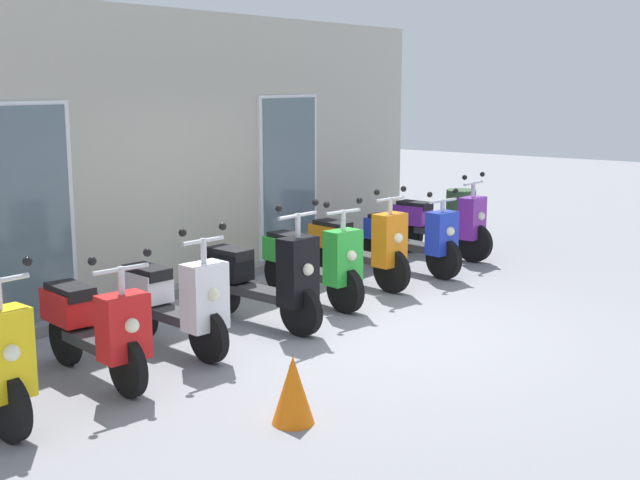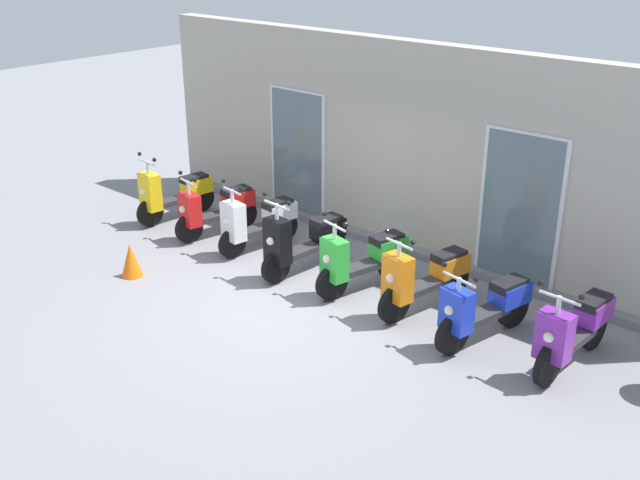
{
  "view_description": "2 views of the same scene",
  "coord_description": "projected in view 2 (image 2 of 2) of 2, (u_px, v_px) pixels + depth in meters",
  "views": [
    {
      "loc": [
        -7.05,
        -4.49,
        2.5
      ],
      "look_at": [
        0.12,
        0.65,
        0.84
      ],
      "focal_mm": 47.9,
      "sensor_mm": 36.0,
      "label": 1
    },
    {
      "loc": [
        6.42,
        -6.63,
        4.9
      ],
      "look_at": [
        0.2,
        0.53,
        0.85
      ],
      "focal_mm": 41.78,
      "sensor_mm": 36.0,
      "label": 2
    }
  ],
  "objects": [
    {
      "name": "ground_plane",
      "position": [
        284.0,
        303.0,
        10.4
      ],
      "size": [
        40.0,
        40.0,
        0.0
      ],
      "primitive_type": "plane",
      "color": "gray"
    },
    {
      "name": "scooter_green",
      "position": [
        362.0,
        259.0,
        10.61
      ],
      "size": [
        0.7,
        1.61,
        1.24
      ],
      "color": "black",
      "rests_on": "ground_plane"
    },
    {
      "name": "traffic_cone",
      "position": [
        131.0,
        260.0,
        11.1
      ],
      "size": [
        0.32,
        0.32,
        0.52
      ],
      "primitive_type": "cone",
      "color": "orange",
      "rests_on": "ground_plane"
    },
    {
      "name": "scooter_purple",
      "position": [
        574.0,
        330.0,
        8.74
      ],
      "size": [
        0.56,
        1.67,
        1.24
      ],
      "color": "black",
      "rests_on": "ground_plane"
    },
    {
      "name": "scooter_orange",
      "position": [
        424.0,
        277.0,
        10.01
      ],
      "size": [
        0.65,
        1.66,
        1.26
      ],
      "color": "black",
      "rests_on": "ground_plane"
    },
    {
      "name": "storefront_facade",
      "position": [
        404.0,
        151.0,
        11.69
      ],
      "size": [
        10.32,
        0.5,
        3.3
      ],
      "color": "#B2AD9E",
      "rests_on": "ground_plane"
    },
    {
      "name": "scooter_yellow",
      "position": [
        174.0,
        193.0,
        13.17
      ],
      "size": [
        0.54,
        1.58,
        1.29
      ],
      "color": "black",
      "rests_on": "ground_plane"
    },
    {
      "name": "scooter_blue",
      "position": [
        485.0,
        307.0,
        9.31
      ],
      "size": [
        0.69,
        1.64,
        1.14
      ],
      "color": "black",
      "rests_on": "ground_plane"
    },
    {
      "name": "scooter_black",
      "position": [
        303.0,
        241.0,
        11.14
      ],
      "size": [
        0.59,
        1.66,
        1.34
      ],
      "color": "black",
      "rests_on": "ground_plane"
    },
    {
      "name": "scooter_red",
      "position": [
        216.0,
        208.0,
        12.48
      ],
      "size": [
        0.65,
        1.54,
        1.18
      ],
      "color": "black",
      "rests_on": "ground_plane"
    },
    {
      "name": "scooter_white",
      "position": [
        257.0,
        221.0,
        11.92
      ],
      "size": [
        0.57,
        1.53,
        1.24
      ],
      "color": "black",
      "rests_on": "ground_plane"
    }
  ]
}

